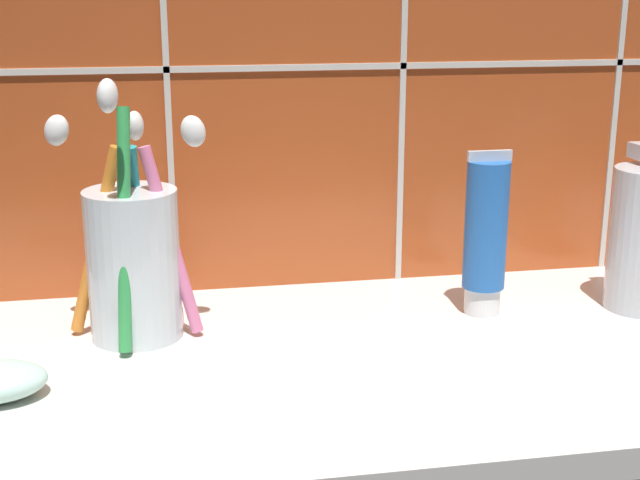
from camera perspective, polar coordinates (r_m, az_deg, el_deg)
sink_counter at (r=64.47cm, az=6.90°, el=-7.65°), size 76.57×31.67×2.00cm
toothbrush_cup at (r=65.01cm, az=-11.86°, el=-1.10°), size 11.69×9.91×19.23cm
toothpaste_tube at (r=69.28cm, az=10.55°, el=0.33°), size 3.43×3.27×12.88cm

